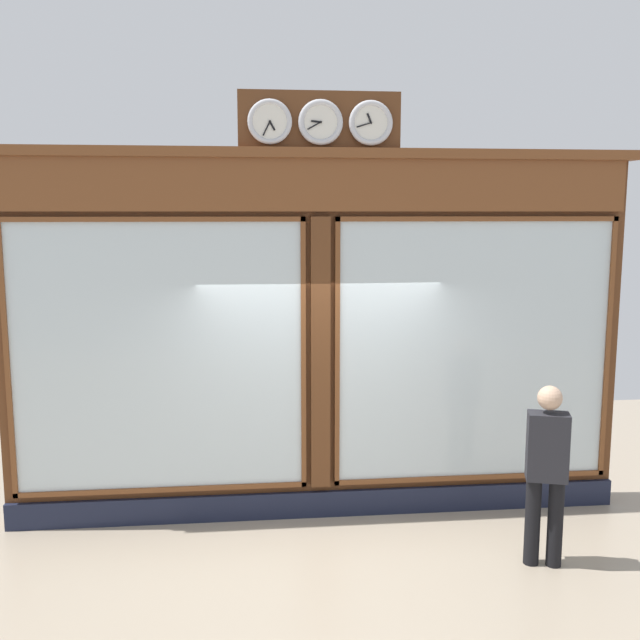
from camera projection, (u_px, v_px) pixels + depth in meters
shop_facade at (319, 335)px, 7.56m from camera, size 6.60×0.42×4.40m
pedestrian at (546, 468)px, 6.52m from camera, size 0.41×0.31×1.69m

